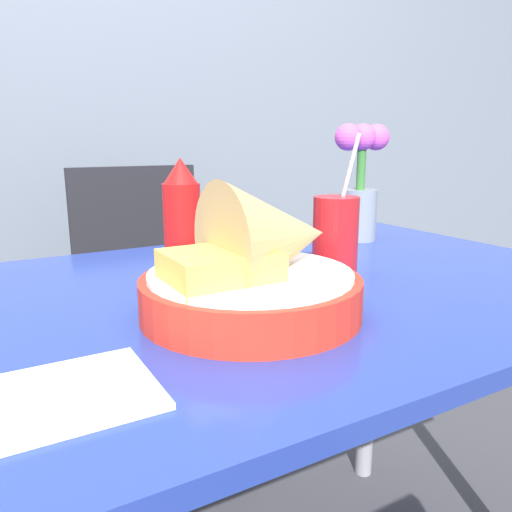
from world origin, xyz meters
TOP-DOWN VIEW (x-y plane):
  - wall_window at (0.00, 1.27)m, footprint 7.00×0.06m
  - dining_table at (0.00, 0.00)m, footprint 1.20×0.78m
  - chair_far_window at (0.03, 0.79)m, footprint 0.40×0.40m
  - food_basket at (-0.10, -0.12)m, footprint 0.30×0.30m
  - ketchup_bottle at (-0.12, 0.10)m, footprint 0.06×0.06m
  - drink_cup at (0.11, -0.02)m, footprint 0.08×0.08m
  - flower_vase at (0.37, 0.22)m, footprint 0.15×0.08m
  - napkin at (-0.38, -0.23)m, footprint 0.18×0.14m

SIDE VIEW (x-z plane):
  - chair_far_window at x=0.03m, z-range 0.08..1.00m
  - dining_table at x=0.00m, z-range 0.28..1.05m
  - napkin at x=-0.38m, z-range 0.77..0.78m
  - food_basket at x=-0.10m, z-range 0.74..0.93m
  - drink_cup at x=0.11m, z-range 0.72..0.96m
  - ketchup_bottle at x=-0.12m, z-range 0.77..0.97m
  - flower_vase at x=0.37m, z-range 0.78..1.05m
  - wall_window at x=0.00m, z-range 0.00..2.60m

